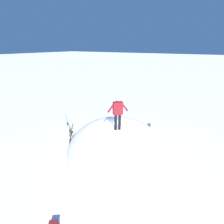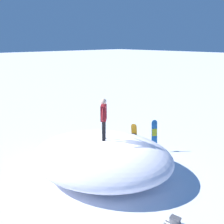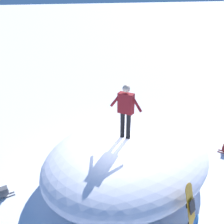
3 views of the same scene
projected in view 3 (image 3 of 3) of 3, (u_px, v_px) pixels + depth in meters
The scene contains 5 objects.
ground at pixel (121, 183), 8.96m from camera, with size 240.00×240.00×0.00m, color white.
snow_mound at pixel (128, 158), 8.87m from camera, with size 6.12×4.91×1.65m, color white.
snowboarder_standing at pixel (126, 108), 8.05m from camera, with size 0.78×0.82×1.75m.
snowboard_secondary_upright at pixel (191, 211), 6.73m from camera, with size 0.45×0.50×1.61m.
backpack_near at pixel (2, 193), 8.27m from camera, with size 0.59×0.31×0.35m.
Camera 3 is at (-2.76, -6.59, 5.92)m, focal length 42.85 mm.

